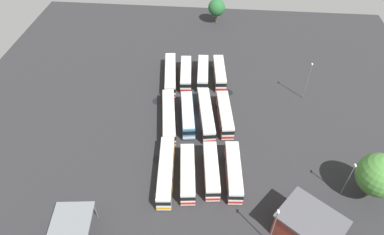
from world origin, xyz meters
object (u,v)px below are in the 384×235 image
(bus_row0_slot2, at_px, (188,173))
(bus_row0_slot3, at_px, (166,171))
(bus_row2_slot2, at_px, (186,73))
(bus_row2_slot3, at_px, (170,74))
(lamp_post_near_entrance, at_px, (308,80))
(tree_north_edge, at_px, (217,8))
(depot_building, at_px, (309,228))
(bus_row1_slot2, at_px, (188,114))
(lamp_post_mid_lot, at_px, (274,226))
(bus_row1_slot1, at_px, (206,114))
(bus_row1_slot3, at_px, (169,116))
(bus_row0_slot0, at_px, (233,171))
(tree_east_edge, at_px, (379,175))
(lamp_post_by_building, at_px, (348,179))
(bus_row0_slot1, at_px, (211,170))
(bus_row1_slot0, at_px, (225,114))
(bus_row2_slot1, at_px, (203,73))
(bus_row2_slot0, at_px, (219,73))
(maintenance_shelter, at_px, (70,227))

(bus_row0_slot2, height_order, bus_row0_slot3, same)
(bus_row2_slot2, bearing_deg, bus_row2_slot3, 101.36)
(lamp_post_near_entrance, xyz_separation_m, tree_north_edge, (34.65, 21.85, -0.22))
(bus_row2_slot2, distance_m, lamp_post_near_entrance, 28.68)
(depot_building, height_order, tree_north_edge, tree_north_edge)
(lamp_post_near_entrance, bearing_deg, bus_row1_slot2, 111.23)
(lamp_post_mid_lot, distance_m, tree_north_edge, 72.35)
(bus_row1_slot1, bearing_deg, bus_row1_slot3, 99.49)
(bus_row0_slot0, xyz_separation_m, tree_east_edge, (-1.79, -23.79, 4.10))
(lamp_post_by_building, bearing_deg, bus_row2_slot3, 48.95)
(depot_building, bearing_deg, bus_row2_slot2, 30.47)
(bus_row1_slot3, bearing_deg, bus_row0_slot1, -144.27)
(bus_row0_slot1, height_order, bus_row1_slot3, same)
(bus_row1_slot0, relative_size, bus_row2_slot3, 0.86)
(bus_row1_slot1, height_order, bus_row2_slot1, same)
(bus_row2_slot3, bearing_deg, tree_east_edge, -127.50)
(bus_row2_slot1, bearing_deg, lamp_post_by_building, -139.75)
(bus_row1_slot3, height_order, bus_row2_slot3, same)
(bus_row2_slot3, height_order, lamp_post_mid_lot, lamp_post_mid_lot)
(bus_row0_slot1, xyz_separation_m, bus_row0_slot3, (-1.07, 8.22, 0.00))
(bus_row0_slot3, distance_m, bus_row2_slot0, 32.63)
(bus_row2_slot3, bearing_deg, lamp_post_by_building, -131.05)
(bus_row1_slot1, height_order, bus_row2_slot3, same)
(bus_row2_slot0, distance_m, lamp_post_near_entrance, 20.95)
(bus_row0_slot2, distance_m, maintenance_shelter, 21.49)
(bus_row2_slot1, bearing_deg, bus_row2_slot0, -83.99)
(bus_row2_slot0, xyz_separation_m, bus_row2_slot3, (-1.88, 11.99, 0.00))
(bus_row0_slot2, height_order, lamp_post_mid_lot, lamp_post_mid_lot)
(bus_row2_slot0, xyz_separation_m, tree_east_edge, (-32.08, -27.36, 4.11))
(lamp_post_near_entrance, distance_m, tree_north_edge, 40.97)
(bus_row1_slot2, relative_size, bus_row2_slot2, 1.09)
(bus_row0_slot2, bearing_deg, bus_row2_slot0, -8.58)
(bus_row1_slot1, relative_size, tree_north_edge, 1.93)
(bus_row1_slot1, xyz_separation_m, maintenance_shelter, (-29.41, 18.99, 2.33))
(bus_row0_slot2, height_order, lamp_post_near_entrance, lamp_post_near_entrance)
(bus_row0_slot1, bearing_deg, depot_building, -123.99)
(bus_row1_slot1, xyz_separation_m, bus_row2_slot3, (13.61, 9.63, 0.00))
(bus_row2_slot1, height_order, maintenance_shelter, maintenance_shelter)
(bus_row1_slot2, relative_size, bus_row1_slot3, 0.85)
(bus_row1_slot2, relative_size, lamp_post_mid_lot, 1.35)
(tree_north_edge, bearing_deg, bus_row0_slot0, -174.66)
(bus_row1_slot2, bearing_deg, lamp_post_mid_lot, -149.57)
(bus_row0_slot2, relative_size, bus_row2_slot2, 1.03)
(lamp_post_mid_lot, distance_m, tree_east_edge, 20.84)
(lamp_post_by_building, height_order, tree_north_edge, lamp_post_by_building)
(bus_row0_slot2, xyz_separation_m, bus_row0_slot3, (0.02, 3.98, 0.00))
(bus_row0_slot1, height_order, bus_row2_slot1, same)
(bus_row2_slot2, bearing_deg, tree_east_edge, -131.01)
(bus_row1_slot0, xyz_separation_m, lamp_post_by_building, (-17.13, -21.15, 2.69))
(bus_row1_slot0, xyz_separation_m, tree_east_edge, (-17.03, -25.71, 4.10))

